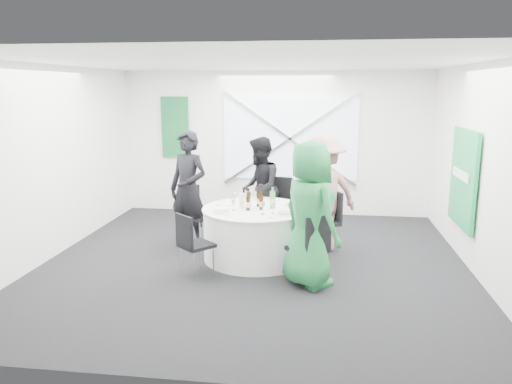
# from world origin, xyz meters

# --- Properties ---
(floor) EXTENTS (6.00, 6.00, 0.00)m
(floor) POSITION_xyz_m (0.00, 0.00, 0.00)
(floor) COLOR black
(floor) RESTS_ON ground
(ceiling) EXTENTS (6.00, 6.00, 0.00)m
(ceiling) POSITION_xyz_m (0.00, 0.00, 2.80)
(ceiling) COLOR white
(ceiling) RESTS_ON wall_back
(wall_back) EXTENTS (6.00, 0.00, 6.00)m
(wall_back) POSITION_xyz_m (0.00, 3.00, 1.40)
(wall_back) COLOR white
(wall_back) RESTS_ON floor
(wall_front) EXTENTS (6.00, 0.00, 6.00)m
(wall_front) POSITION_xyz_m (0.00, -3.00, 1.40)
(wall_front) COLOR white
(wall_front) RESTS_ON floor
(wall_left) EXTENTS (0.00, 6.00, 6.00)m
(wall_left) POSITION_xyz_m (-3.00, 0.00, 1.40)
(wall_left) COLOR white
(wall_left) RESTS_ON floor
(wall_right) EXTENTS (0.00, 6.00, 6.00)m
(wall_right) POSITION_xyz_m (3.00, 0.00, 1.40)
(wall_right) COLOR white
(wall_right) RESTS_ON floor
(window_panel) EXTENTS (2.60, 0.03, 1.60)m
(window_panel) POSITION_xyz_m (0.30, 2.96, 1.50)
(window_panel) COLOR white
(window_panel) RESTS_ON wall_back
(window_brace_a) EXTENTS (2.63, 0.05, 1.84)m
(window_brace_a) POSITION_xyz_m (0.30, 2.92, 1.50)
(window_brace_a) COLOR silver
(window_brace_a) RESTS_ON window_panel
(window_brace_b) EXTENTS (2.63, 0.05, 1.84)m
(window_brace_b) POSITION_xyz_m (0.30, 2.92, 1.50)
(window_brace_b) COLOR silver
(window_brace_b) RESTS_ON window_panel
(green_banner) EXTENTS (0.55, 0.04, 1.20)m
(green_banner) POSITION_xyz_m (-2.00, 2.95, 1.70)
(green_banner) COLOR #135F30
(green_banner) RESTS_ON wall_back
(green_sign) EXTENTS (0.05, 1.20, 1.40)m
(green_sign) POSITION_xyz_m (2.94, 0.60, 1.20)
(green_sign) COLOR #1A9348
(green_sign) RESTS_ON wall_right
(banquet_table) EXTENTS (1.56, 1.56, 0.76)m
(banquet_table) POSITION_xyz_m (0.00, 0.20, 0.38)
(banquet_table) COLOR silver
(banquet_table) RESTS_ON floor
(chair_back) EXTENTS (0.54, 0.55, 1.01)m
(chair_back) POSITION_xyz_m (0.21, 1.31, 0.60)
(chair_back) COLOR black
(chair_back) RESTS_ON floor
(chair_back_left) EXTENTS (0.57, 0.57, 0.92)m
(chair_back_left) POSITION_xyz_m (-1.07, 0.83, 0.54)
(chair_back_left) COLOR black
(chair_back_left) RESTS_ON floor
(chair_back_right) EXTENTS (0.57, 0.57, 0.93)m
(chair_back_right) POSITION_xyz_m (1.05, 0.72, 0.55)
(chair_back_right) COLOR black
(chair_back_right) RESTS_ON floor
(chair_front_right) EXTENTS (0.59, 0.60, 0.93)m
(chair_front_right) POSITION_xyz_m (0.83, -0.70, 0.54)
(chair_front_right) COLOR black
(chair_front_right) RESTS_ON floor
(chair_front_left) EXTENTS (0.55, 0.55, 0.86)m
(chair_front_left) POSITION_xyz_m (-0.75, -0.63, 0.50)
(chair_front_left) COLOR black
(chair_front_left) RESTS_ON floor
(person_man_back_left) EXTENTS (0.78, 0.67, 1.82)m
(person_man_back_left) POSITION_xyz_m (-1.14, 0.69, 0.91)
(person_man_back_left) COLOR black
(person_man_back_left) RESTS_ON floor
(person_man_back) EXTENTS (0.51, 0.85, 1.69)m
(person_man_back) POSITION_xyz_m (-0.08, 1.24, 0.85)
(person_man_back) COLOR black
(person_man_back) RESTS_ON floor
(person_woman_pink) EXTENTS (1.27, 1.04, 1.79)m
(person_woman_pink) POSITION_xyz_m (0.96, 0.75, 0.90)
(person_woman_pink) COLOR #B87779
(person_woman_pink) RESTS_ON floor
(person_woman_green) EXTENTS (1.04, 1.06, 1.84)m
(person_woman_green) POSITION_xyz_m (0.79, -0.69, 0.92)
(person_woman_green) COLOR #21793C
(person_woman_green) RESTS_ON floor
(plate_back) EXTENTS (0.28, 0.28, 0.01)m
(plate_back) POSITION_xyz_m (-0.06, 0.77, 0.77)
(plate_back) COLOR white
(plate_back) RESTS_ON banquet_table
(plate_back_left) EXTENTS (0.28, 0.28, 0.01)m
(plate_back_left) POSITION_xyz_m (-0.49, 0.41, 0.77)
(plate_back_left) COLOR white
(plate_back_left) RESTS_ON banquet_table
(plate_back_right) EXTENTS (0.27, 0.27, 0.04)m
(plate_back_right) POSITION_xyz_m (0.52, 0.41, 0.78)
(plate_back_right) COLOR white
(plate_back_right) RESTS_ON banquet_table
(plate_front_right) EXTENTS (0.29, 0.29, 0.04)m
(plate_front_right) POSITION_xyz_m (0.44, -0.12, 0.78)
(plate_front_right) COLOR white
(plate_front_right) RESTS_ON banquet_table
(plate_front_left) EXTENTS (0.26, 0.26, 0.01)m
(plate_front_left) POSITION_xyz_m (-0.44, -0.11, 0.77)
(plate_front_left) COLOR white
(plate_front_left) RESTS_ON banquet_table
(napkin) EXTENTS (0.19, 0.20, 0.05)m
(napkin) POSITION_xyz_m (-0.44, -0.13, 0.80)
(napkin) COLOR silver
(napkin) RESTS_ON plate_front_left
(beer_bottle_a) EXTENTS (0.06, 0.06, 0.28)m
(beer_bottle_a) POSITION_xyz_m (-0.12, 0.28, 0.87)
(beer_bottle_a) COLOR #351F09
(beer_bottle_a) RESTS_ON banquet_table
(beer_bottle_b) EXTENTS (0.06, 0.06, 0.26)m
(beer_bottle_b) POSITION_xyz_m (0.03, 0.31, 0.86)
(beer_bottle_b) COLOR #351F09
(beer_bottle_b) RESTS_ON banquet_table
(beer_bottle_c) EXTENTS (0.06, 0.06, 0.27)m
(beer_bottle_c) POSITION_xyz_m (0.09, 0.12, 0.86)
(beer_bottle_c) COLOR #351F09
(beer_bottle_c) RESTS_ON banquet_table
(beer_bottle_d) EXTENTS (0.06, 0.06, 0.27)m
(beer_bottle_d) POSITION_xyz_m (-0.09, 0.05, 0.86)
(beer_bottle_d) COLOR #351F09
(beer_bottle_d) RESTS_ON banquet_table
(green_water_bottle) EXTENTS (0.08, 0.08, 0.31)m
(green_water_bottle) POSITION_xyz_m (0.24, 0.23, 0.88)
(green_water_bottle) COLOR green
(green_water_bottle) RESTS_ON banquet_table
(clear_water_bottle) EXTENTS (0.08, 0.08, 0.28)m
(clear_water_bottle) POSITION_xyz_m (-0.21, 0.19, 0.87)
(clear_water_bottle) COLOR silver
(clear_water_bottle) RESTS_ON banquet_table
(wine_glass_a) EXTENTS (0.07, 0.07, 0.17)m
(wine_glass_a) POSITION_xyz_m (0.14, -0.14, 0.88)
(wine_glass_a) COLOR white
(wine_glass_a) RESTS_ON banquet_table
(wine_glass_b) EXTENTS (0.07, 0.07, 0.17)m
(wine_glass_b) POSITION_xyz_m (-0.36, 0.43, 0.88)
(wine_glass_b) COLOR white
(wine_glass_b) RESTS_ON banquet_table
(wine_glass_c) EXTENTS (0.07, 0.07, 0.17)m
(wine_glass_c) POSITION_xyz_m (-0.30, 0.04, 0.88)
(wine_glass_c) COLOR white
(wine_glass_c) RESTS_ON banquet_table
(wine_glass_d) EXTENTS (0.07, 0.07, 0.17)m
(wine_glass_d) POSITION_xyz_m (0.28, -0.07, 0.88)
(wine_glass_d) COLOR white
(wine_glass_d) RESTS_ON banquet_table
(fork_a) EXTENTS (0.09, 0.14, 0.01)m
(fork_a) POSITION_xyz_m (-0.40, 0.62, 0.76)
(fork_a) COLOR silver
(fork_a) RESTS_ON banquet_table
(knife_a) EXTENTS (0.08, 0.14, 0.01)m
(knife_a) POSITION_xyz_m (-0.57, 0.28, 0.76)
(knife_a) COLOR silver
(knife_a) RESTS_ON banquet_table
(fork_b) EXTENTS (0.12, 0.12, 0.01)m
(fork_b) POSITION_xyz_m (-0.51, -0.07, 0.76)
(fork_b) COLOR silver
(fork_b) RESTS_ON banquet_table
(knife_b) EXTENTS (0.10, 0.13, 0.01)m
(knife_b) POSITION_xyz_m (-0.33, -0.27, 0.76)
(knife_b) COLOR silver
(knife_b) RESTS_ON banquet_table
(fork_c) EXTENTS (0.15, 0.02, 0.01)m
(fork_c) POSITION_xyz_m (0.19, 0.74, 0.76)
(fork_c) COLOR silver
(fork_c) RESTS_ON banquet_table
(knife_c) EXTENTS (0.15, 0.02, 0.01)m
(knife_c) POSITION_xyz_m (-0.19, 0.74, 0.76)
(knife_c) COLOR silver
(knife_c) RESTS_ON banquet_table
(fork_d) EXTENTS (0.12, 0.12, 0.01)m
(fork_d) POSITION_xyz_m (0.27, -0.31, 0.76)
(fork_d) COLOR silver
(fork_d) RESTS_ON banquet_table
(knife_d) EXTENTS (0.11, 0.13, 0.01)m
(knife_d) POSITION_xyz_m (0.53, -0.02, 0.76)
(knife_d) COLOR silver
(knife_d) RESTS_ON banquet_table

